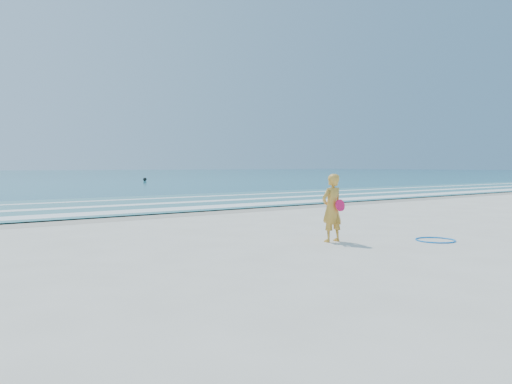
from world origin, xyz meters
TOP-DOWN VIEW (x-y plane):
  - ground at (0.00, 0.00)m, footprint 400.00×400.00m
  - wet_sand at (0.00, 9.00)m, footprint 400.00×2.40m
  - shallow at (0.00, 14.00)m, footprint 400.00×10.00m
  - foam_near at (0.00, 10.30)m, footprint 400.00×1.40m
  - foam_mid at (0.00, 13.20)m, footprint 400.00×0.90m
  - foam_far at (0.00, 16.50)m, footprint 400.00×0.60m
  - hoop at (1.70, -0.45)m, footprint 0.97×0.97m
  - buoy at (14.73, 44.56)m, footprint 0.40×0.40m
  - woman at (-0.34, 0.88)m, footprint 0.57×0.41m

SIDE VIEW (x-z plane):
  - ground at x=0.00m, z-range 0.00..0.00m
  - wet_sand at x=0.00m, z-range 0.00..0.00m
  - hoop at x=1.70m, z-range 0.00..0.03m
  - shallow at x=0.00m, z-range 0.04..0.05m
  - foam_near at x=0.00m, z-range 0.05..0.06m
  - foam_mid at x=0.00m, z-range 0.05..0.06m
  - foam_far at x=0.00m, z-range 0.05..0.06m
  - buoy at x=14.73m, z-range 0.04..0.44m
  - woman at x=-0.34m, z-range 0.00..1.55m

